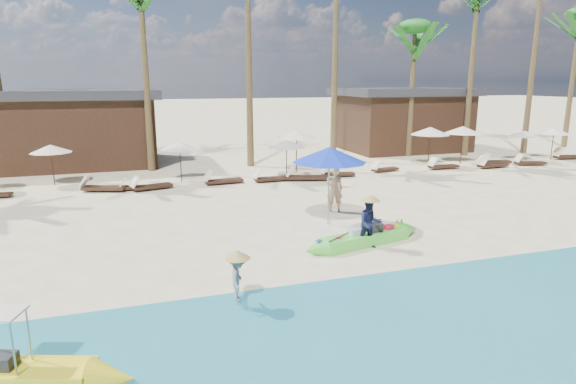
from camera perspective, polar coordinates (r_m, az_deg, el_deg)
name	(u,v)px	position (r m, az deg, el deg)	size (l,w,h in m)	color
ground	(292,248)	(14.24, 0.42, -6.68)	(240.00, 240.00, 0.00)	#FBEFB9
wet_sand_strip	(371,330)	(10.03, 9.79, -15.81)	(240.00, 4.50, 0.01)	tan
green_canoe	(365,238)	(14.66, 9.06, -5.42)	(4.71, 1.37, 0.61)	#53D942
tourist	(335,189)	(18.02, 5.54, 0.33)	(0.62, 0.41, 1.71)	tan
vendor_green	(370,224)	(14.23, 9.67, -3.71)	(0.73, 0.57, 1.50)	#151A3A
vendor_yellow	(238,278)	(10.53, -5.95, -10.09)	(0.65, 0.38, 1.01)	gray
blue_umbrella	(329,155)	(15.97, 4.91, 4.42)	(2.49, 2.49, 2.68)	#99999E
resort_parasol_4	(51,149)	(24.95, -26.31, 4.62)	(1.86, 1.86, 1.92)	#352215
lounger_4_left	(101,187)	(22.89, -21.30, 0.60)	(2.05, 1.21, 0.67)	#352215
lounger_4_right	(137,186)	(22.63, -17.44, 0.67)	(1.71, 0.72, 0.56)	#352215
resort_parasol_5	(180,146)	(23.73, -12.70, 5.36)	(1.89, 1.89, 1.95)	#352215
lounger_5_left	(149,186)	(22.49, -16.13, 0.74)	(1.93, 1.03, 0.63)	#352215
resort_parasol_6	(286,144)	(23.92, -0.18, 5.72)	(1.89, 1.89, 1.94)	#352215
lounger_6_left	(221,180)	(23.07, -7.91, 1.44)	(1.90, 0.74, 0.63)	#352215
lounger_6_right	(269,178)	(23.42, -2.24, 1.71)	(1.80, 0.60, 0.61)	#352215
resort_parasol_7	(297,134)	(25.75, 1.02, 6.91)	(2.21, 2.21, 2.28)	#352215
lounger_7_left	(304,176)	(23.68, 1.94, 1.90)	(2.07, 1.14, 0.67)	#352215
lounger_7_right	(336,173)	(24.73, 5.70, 2.25)	(1.78, 0.73, 0.59)	#352215
resort_parasol_8	(430,131)	(28.47, 16.50, 6.95)	(2.20, 2.20, 2.26)	#352215
lounger_8_left	(384,168)	(26.47, 11.26, 2.75)	(1.68, 0.80, 0.55)	#352215
resort_parasol_9	(463,130)	(30.10, 20.01, 6.92)	(2.15, 2.15, 2.21)	#352215
lounger_9_left	(442,166)	(28.11, 17.77, 3.00)	(1.78, 0.58, 0.60)	#352215
lounger_9_right	(491,164)	(29.42, 22.93, 3.04)	(1.92, 0.71, 0.64)	#352215
resort_parasol_10	(524,134)	(32.51, 26.21, 6.23)	(1.82, 1.82, 1.87)	#352215
lounger_10_left	(495,161)	(30.93, 23.30, 3.42)	(1.78, 0.74, 0.59)	#352215
lounger_10_right	(528,162)	(31.28, 26.60, 3.21)	(1.85, 0.97, 0.60)	#352215
resort_parasol_11	(554,131)	(34.07, 29.00, 6.36)	(1.93, 1.93, 1.98)	#352215
lounger_11_left	(567,156)	(34.87, 30.18, 3.74)	(2.03, 0.93, 0.66)	#352215
palm_3	(141,5)	(27.27, -17.01, 20.47)	(2.08, 2.08, 10.52)	brown
palm_6	(414,44)	(32.22, 14.76, 16.65)	(2.08, 2.08, 8.51)	brown
palm_7	(476,11)	(33.86, 21.42, 19.31)	(2.08, 2.08, 11.08)	brown
pavilion_west	(63,128)	(30.57, -25.12, 6.93)	(10.80, 6.60, 4.30)	#352215
pavilion_east	(402,118)	(35.38, 13.31, 8.49)	(8.80, 6.60, 4.30)	#352215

